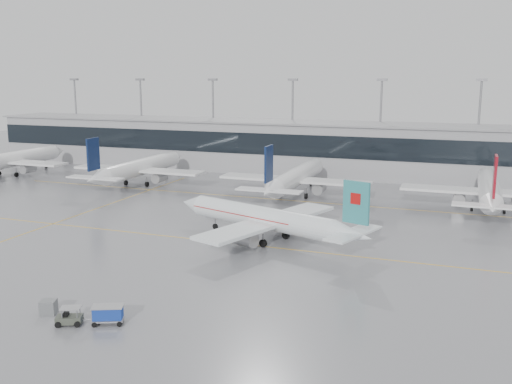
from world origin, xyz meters
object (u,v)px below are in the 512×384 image
(baggage_cart, at_px, (108,313))
(gse_unit, at_px, (49,307))
(air_canada_jet, at_px, (268,219))
(baggage_tug, at_px, (69,319))

(baggage_cart, relative_size, gse_unit, 2.25)
(air_canada_jet, height_order, baggage_cart, air_canada_jet)
(air_canada_jet, relative_size, baggage_cart, 10.03)
(baggage_tug, height_order, gse_unit, baggage_tug)
(baggage_tug, xyz_separation_m, gse_unit, (-3.44, 1.25, 0.12))
(air_canada_jet, distance_m, gse_unit, 33.71)
(air_canada_jet, bearing_deg, gse_unit, 88.66)
(baggage_cart, xyz_separation_m, gse_unit, (-6.73, -0.21, -0.32))
(air_canada_jet, bearing_deg, baggage_cart, 100.00)
(baggage_tug, height_order, baggage_cart, baggage_cart)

